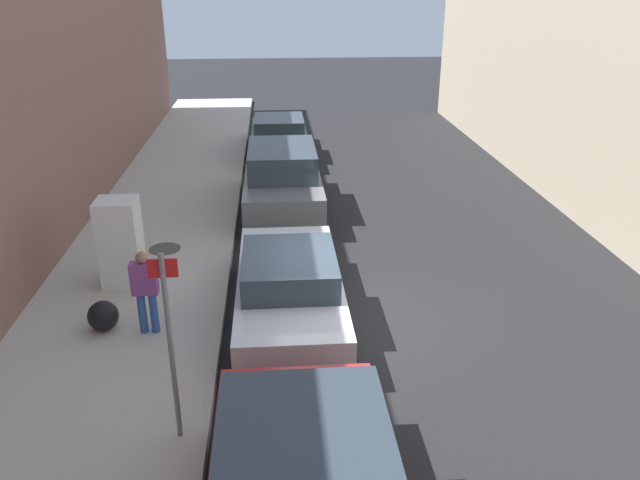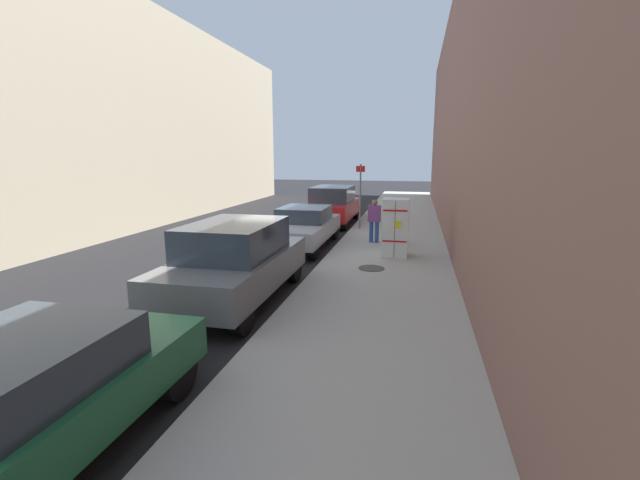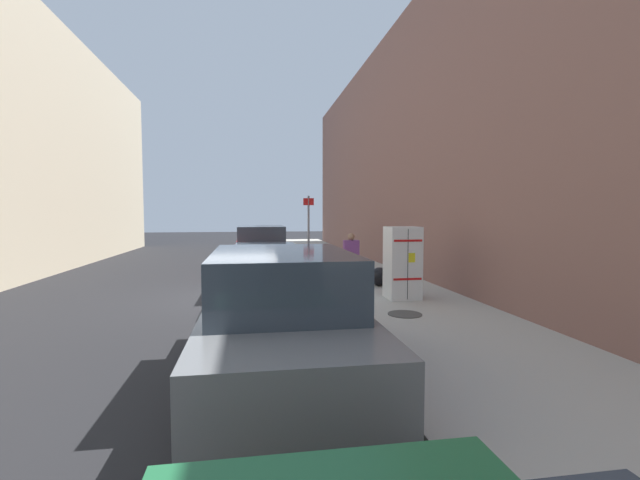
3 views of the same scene
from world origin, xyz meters
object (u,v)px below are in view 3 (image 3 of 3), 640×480
trash_bag (379,277)px  discarded_refrigerator (402,263)px  pedestrian_walking_far (351,256)px  parked_sedan_silver (266,270)px  street_sign_post (309,230)px  parked_suv_gray (282,316)px  parked_suv_red (261,248)px

trash_bag → discarded_refrigerator: bearing=90.5°
pedestrian_walking_far → parked_sedan_silver: 2.50m
street_sign_post → parked_suv_gray: (1.57, 9.04, -0.75)m
discarded_refrigerator → street_sign_post: 4.98m
discarded_refrigerator → parked_sedan_silver: (3.25, -1.46, -0.31)m
discarded_refrigerator → parked_suv_red: size_ratio=0.37×
trash_bag → pedestrian_walking_far: bearing=-9.6°
trash_bag → parked_suv_gray: size_ratio=0.11×
parked_suv_red → trash_bag: bearing=122.7°
discarded_refrigerator → street_sign_post: size_ratio=0.66×
street_sign_post → parked_sedan_silver: street_sign_post is taller
street_sign_post → discarded_refrigerator: bearing=109.8°
street_sign_post → pedestrian_walking_far: 2.91m
parked_suv_red → parked_sedan_silver: parked_suv_red is taller
discarded_refrigerator → parked_sedan_silver: bearing=-24.2°
street_sign_post → parked_sedan_silver: size_ratio=0.57×
trash_bag → pedestrian_walking_far: size_ratio=0.35×
parked_suv_red → parked_suv_gray: (0.00, 11.24, 0.01)m
street_sign_post → parked_suv_red: 2.81m
trash_bag → parked_suv_gray: 7.00m
discarded_refrigerator → parked_suv_red: (3.25, -6.85, -0.14)m
trash_bag → pedestrian_walking_far: 1.00m
pedestrian_walking_far → parked_suv_red: bearing=-165.8°
parked_suv_red → pedestrian_walking_far: bearing=116.3°
parked_sedan_silver → parked_suv_red: bearing=-90.0°
pedestrian_walking_far → parked_suv_red: size_ratio=0.32×
pedestrian_walking_far → parked_suv_gray: (2.43, 6.33, -0.11)m
discarded_refrigerator → pedestrian_walking_far: bearing=-67.2°
discarded_refrigerator → parked_sedan_silver: size_ratio=0.38×
trash_bag → parked_sedan_silver: (3.23, 0.35, 0.30)m
pedestrian_walking_far → parked_suv_red: 5.48m
street_sign_post → trash_bag: (-1.66, 2.84, -1.22)m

